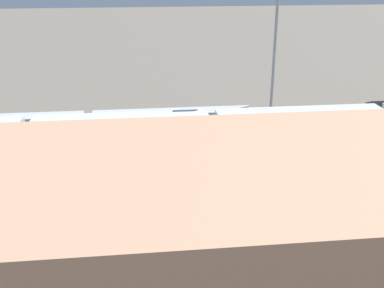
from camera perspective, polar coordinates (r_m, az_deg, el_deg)
ground_plane at (r=60.89m, az=5.88°, el=-2.08°), size 400.00×400.00×0.00m
track_bed_0 at (r=69.94m, az=4.18°, el=1.26°), size 140.00×2.80×0.12m
track_bed_1 at (r=65.37m, az=4.97°, el=-0.27°), size 140.00×2.80×0.12m
track_bed_2 at (r=60.87m, az=5.88°, el=-2.03°), size 140.00×2.80×0.12m
track_bed_3 at (r=56.45m, az=6.93°, el=-4.07°), size 140.00×2.80×0.12m
track_bed_4 at (r=52.14m, az=8.16°, el=-6.44°), size 140.00×2.80×0.12m
train_on_track_2 at (r=65.78m, az=20.59°, el=0.30°), size 47.20×3.06×3.80m
train_on_track_4 at (r=50.78m, az=-17.54°, el=-5.65°), size 47.20×3.06×3.80m
train_on_track_0 at (r=68.57m, az=-12.44°, el=2.10°), size 47.20×3.00×3.80m
train_on_track_1 at (r=63.95m, az=2.43°, el=1.74°), size 95.60×3.00×5.00m
maintenance_shed at (r=32.70m, az=8.79°, el=-12.18°), size 56.11×18.20×12.81m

